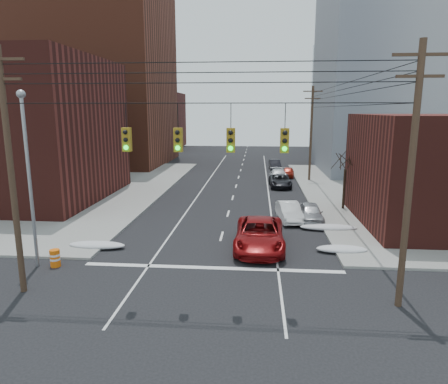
% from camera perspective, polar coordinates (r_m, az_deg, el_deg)
% --- Properties ---
extents(ground, '(160.00, 160.00, 0.00)m').
position_cam_1_polar(ground, '(16.05, -4.42, -19.65)').
color(ground, black).
rests_on(ground, ground).
extents(building_brick_tall, '(24.00, 20.00, 30.00)m').
position_cam_1_polar(building_brick_tall, '(67.24, -19.10, 16.75)').
color(building_brick_tall, brown).
rests_on(building_brick_tall, ground).
extents(building_brick_far, '(22.00, 18.00, 12.00)m').
position_cam_1_polar(building_brick_far, '(92.01, -13.32, 9.91)').
color(building_brick_far, '#491A16').
rests_on(building_brick_far, ground).
extents(building_office, '(22.00, 20.00, 25.00)m').
position_cam_1_polar(building_office, '(60.94, 24.48, 14.58)').
color(building_office, gray).
rests_on(building_office, ground).
extents(building_glass, '(20.00, 18.00, 22.00)m').
position_cam_1_polar(building_glass, '(86.33, 19.86, 12.77)').
color(building_glass, gray).
rests_on(building_glass, ground).
extents(utility_pole_left, '(2.20, 0.28, 11.00)m').
position_cam_1_polar(utility_pole_left, '(19.90, -28.17, 2.93)').
color(utility_pole_left, '#473323').
rests_on(utility_pole_left, ground).
extents(utility_pole_right, '(2.20, 0.28, 11.00)m').
position_cam_1_polar(utility_pole_right, '(17.83, 25.10, 2.34)').
color(utility_pole_right, '#473323').
rests_on(utility_pole_right, ground).
extents(utility_pole_far, '(2.20, 0.28, 11.00)m').
position_cam_1_polar(utility_pole_far, '(47.99, 12.34, 8.36)').
color(utility_pole_far, '#473323').
rests_on(utility_pole_far, ground).
extents(traffic_signals, '(17.00, 0.42, 2.02)m').
position_cam_1_polar(traffic_signals, '(16.68, -2.85, 7.65)').
color(traffic_signals, black).
rests_on(traffic_signals, ground).
extents(street_light, '(0.44, 0.44, 9.32)m').
position_cam_1_polar(street_light, '(22.98, -26.21, 3.49)').
color(street_light, gray).
rests_on(street_light, ground).
extents(bare_tree, '(2.09, 2.20, 4.93)m').
position_cam_1_polar(bare_tree, '(34.82, 16.79, 1.23)').
color(bare_tree, black).
rests_on(bare_tree, ground).
extents(snow_nw, '(3.50, 1.08, 0.42)m').
position_cam_1_polar(snow_nw, '(25.83, -17.69, -7.23)').
color(snow_nw, silver).
rests_on(snow_nw, ground).
extents(snow_ne, '(3.00, 1.08, 0.42)m').
position_cam_1_polar(snow_ne, '(24.94, 16.47, -7.84)').
color(snow_ne, silver).
rests_on(snow_ne, ground).
extents(snow_east_far, '(4.00, 1.08, 0.42)m').
position_cam_1_polar(snow_east_far, '(29.14, 14.72, -4.91)').
color(snow_east_far, silver).
rests_on(snow_east_far, ground).
extents(red_pickup, '(3.02, 6.40, 1.77)m').
position_cam_1_polar(red_pickup, '(24.53, 5.10, -6.05)').
color(red_pickup, maroon).
rests_on(red_pickup, ground).
extents(parked_car_a, '(1.75, 4.15, 1.40)m').
position_cam_1_polar(parked_car_a, '(30.89, 12.28, -2.90)').
color(parked_car_a, '#ACACB1').
rests_on(parked_car_a, ground).
extents(parked_car_b, '(1.98, 4.41, 1.41)m').
position_cam_1_polar(parked_car_b, '(30.87, 9.29, -2.80)').
color(parked_car_b, silver).
rests_on(parked_car_b, ground).
extents(parked_car_c, '(2.44, 4.99, 1.36)m').
position_cam_1_polar(parked_car_c, '(44.17, 8.03, 1.58)').
color(parked_car_c, black).
rests_on(parked_car_c, ground).
extents(parked_car_d, '(2.14, 5.22, 1.51)m').
position_cam_1_polar(parked_car_d, '(46.81, 7.79, 2.25)').
color(parked_car_d, '#BABABF').
rests_on(parked_car_d, ground).
extents(parked_car_e, '(1.85, 3.78, 1.24)m').
position_cam_1_polar(parked_car_e, '(50.91, 9.13, 2.81)').
color(parked_car_e, maroon).
rests_on(parked_car_e, ground).
extents(parked_car_f, '(1.70, 4.28, 1.38)m').
position_cam_1_polar(parked_car_f, '(57.29, 7.27, 3.92)').
color(parked_car_f, black).
rests_on(parked_car_f, ground).
extents(lot_car_a, '(4.44, 1.67, 1.45)m').
position_cam_1_polar(lot_car_a, '(38.63, -22.89, -0.39)').
color(lot_car_a, silver).
rests_on(lot_car_a, sidewalk_nw).
extents(lot_car_b, '(4.76, 2.58, 1.27)m').
position_cam_1_polar(lot_car_b, '(43.53, -18.49, 1.08)').
color(lot_car_b, silver).
rests_on(lot_car_b, sidewalk_nw).
extents(lot_car_c, '(5.75, 3.24, 1.57)m').
position_cam_1_polar(lot_car_c, '(41.73, -23.42, 0.49)').
color(lot_car_c, black).
rests_on(lot_car_c, sidewalk_nw).
extents(lot_car_d, '(4.29, 2.58, 1.37)m').
position_cam_1_polar(lot_car_d, '(43.59, -24.43, 0.71)').
color(lot_car_d, '#B1B1B6').
rests_on(lot_car_d, sidewalk_nw).
extents(construction_barrel, '(0.65, 0.65, 0.95)m').
position_cam_1_polar(construction_barrel, '(23.66, -22.99, -8.66)').
color(construction_barrel, orange).
rests_on(construction_barrel, ground).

